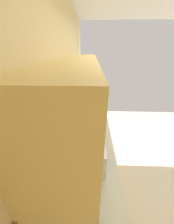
# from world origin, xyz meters

# --- Properties ---
(ground_plane) EXTENTS (5.87, 5.87, 0.00)m
(ground_plane) POSITION_xyz_m (0.00, 0.00, 0.00)
(ground_plane) COLOR beige
(wall_back) EXTENTS (3.79, 0.12, 2.72)m
(wall_back) POSITION_xyz_m (0.00, 1.61, 1.36)
(wall_back) COLOR beige
(wall_back) RESTS_ON ground_plane
(counter_run) EXTENTS (2.90, 0.63, 0.89)m
(counter_run) POSITION_xyz_m (-0.38, 1.24, 0.45)
(counter_run) COLOR #EDCE80
(counter_run) RESTS_ON ground_plane
(upper_cabinets) EXTENTS (1.90, 0.33, 0.59)m
(upper_cabinets) POSITION_xyz_m (-0.38, 1.38, 1.77)
(upper_cabinets) COLOR #F6D47E
(oven_range) EXTENTS (0.70, 0.62, 1.07)m
(oven_range) POSITION_xyz_m (1.42, 1.24, 0.46)
(oven_range) COLOR #B7BABF
(oven_range) RESTS_ON ground_plane
(microwave) EXTENTS (0.49, 0.36, 0.30)m
(microwave) POSITION_xyz_m (-0.41, 1.26, 1.04)
(microwave) COLOR white
(microwave) RESTS_ON counter_run
(bowl) EXTENTS (0.14, 0.14, 0.05)m
(bowl) POSITION_xyz_m (0.76, 1.14, 0.92)
(bowl) COLOR #4C8CBF
(bowl) RESTS_ON counter_run
(kettle) EXTENTS (0.16, 0.12, 0.19)m
(kettle) POSITION_xyz_m (0.08, 1.14, 0.98)
(kettle) COLOR red
(kettle) RESTS_ON counter_run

